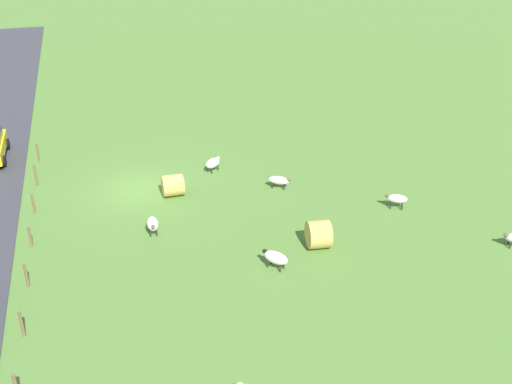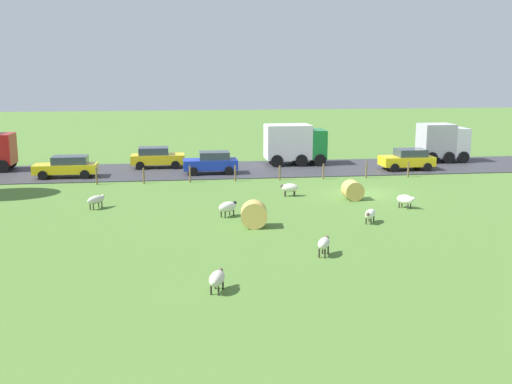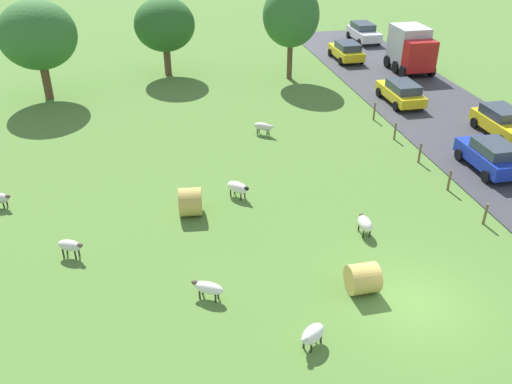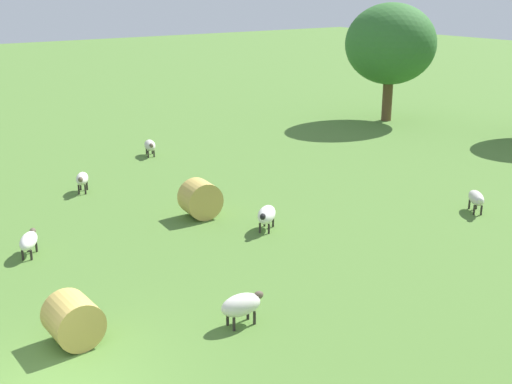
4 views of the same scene
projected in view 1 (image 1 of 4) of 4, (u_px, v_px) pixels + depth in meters
name	position (u px, v px, depth m)	size (l,w,h in m)	color
ground_plane	(140.00, 190.00, 32.58)	(160.00, 160.00, 0.00)	#517A33
sheep_1	(276.00, 258.00, 26.07)	(1.16, 1.22, 0.79)	white
sheep_3	(213.00, 163.00, 34.39)	(1.11, 1.03, 0.76)	white
sheep_4	(153.00, 224.00, 28.53)	(0.56, 1.15, 0.78)	silver
sheep_5	(397.00, 199.00, 30.62)	(1.14, 0.87, 0.77)	silver
sheep_6	(279.00, 180.00, 32.55)	(1.21, 0.96, 0.69)	white
hay_bale_0	(319.00, 234.00, 27.49)	(1.28, 1.28, 1.01)	tan
hay_bale_1	(173.00, 185.00, 31.84)	(1.12, 1.12, 1.08)	tan
fence_post_0	(38.00, 153.00, 35.45)	(0.12, 0.12, 1.10)	brown
fence_post_1	(36.00, 175.00, 32.79)	(0.12, 0.12, 1.21)	brown
fence_post_2	(33.00, 204.00, 30.18)	(0.12, 0.12, 1.09)	brown
fence_post_3	(30.00, 237.00, 27.55)	(0.12, 0.12, 1.02)	brown
fence_post_4	(26.00, 275.00, 24.90)	(0.12, 0.12, 1.11)	brown
fence_post_5	(22.00, 324.00, 22.25)	(0.12, 0.12, 1.14)	brown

